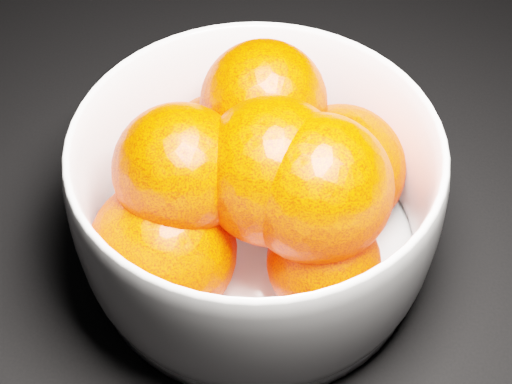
# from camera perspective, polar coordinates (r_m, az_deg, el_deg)

# --- Properties ---
(ground) EXTENTS (3.00, 3.00, 0.00)m
(ground) POSITION_cam_1_polar(r_m,az_deg,el_deg) (0.74, -17.85, 10.24)
(ground) COLOR black
(ground) RESTS_ON ground
(bowl) EXTENTS (0.25, 0.25, 0.12)m
(bowl) POSITION_cam_1_polar(r_m,az_deg,el_deg) (0.49, 0.00, -0.46)
(bowl) COLOR silver
(bowl) RESTS_ON ground
(orange_pile) EXTENTS (0.21, 0.19, 0.15)m
(orange_pile) POSITION_cam_1_polar(r_m,az_deg,el_deg) (0.47, 0.32, 0.79)
(orange_pile) COLOR #FE2800
(orange_pile) RESTS_ON bowl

